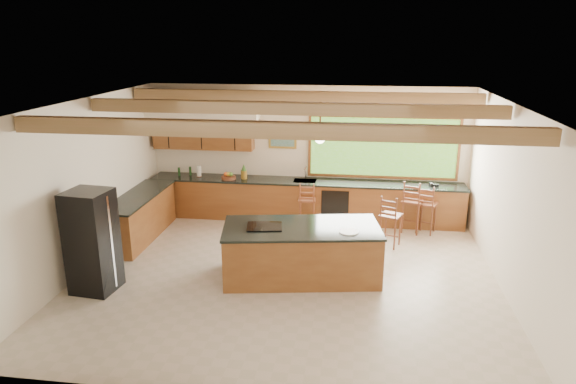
# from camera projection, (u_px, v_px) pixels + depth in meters

# --- Properties ---
(ground) EXTENTS (7.20, 7.20, 0.00)m
(ground) POSITION_uv_depth(u_px,v_px,m) (287.00, 275.00, 9.01)
(ground) COLOR beige
(ground) RESTS_ON ground
(room_shell) EXTENTS (7.27, 6.54, 3.02)m
(room_shell) POSITION_uv_depth(u_px,v_px,m) (282.00, 144.00, 9.01)
(room_shell) COLOR white
(room_shell) RESTS_ON ground
(counter_run) EXTENTS (7.12, 3.10, 1.26)m
(counter_run) POSITION_uv_depth(u_px,v_px,m) (266.00, 204.00, 11.37)
(counter_run) COLOR brown
(counter_run) RESTS_ON ground
(island) EXTENTS (2.83, 1.67, 0.95)m
(island) POSITION_uv_depth(u_px,v_px,m) (301.00, 252.00, 8.84)
(island) COLOR brown
(island) RESTS_ON ground
(refrigerator) EXTENTS (0.73, 0.71, 1.70)m
(refrigerator) POSITION_uv_depth(u_px,v_px,m) (92.00, 241.00, 8.28)
(refrigerator) COLOR black
(refrigerator) RESTS_ON ground
(bar_stool_a) EXTENTS (0.39, 0.39, 1.04)m
(bar_stool_a) POSITION_uv_depth(u_px,v_px,m) (307.00, 201.00, 11.09)
(bar_stool_a) COLOR brown
(bar_stool_a) RESTS_ON ground
(bar_stool_b) EXTENTS (0.50, 0.50, 1.07)m
(bar_stool_b) POSITION_uv_depth(u_px,v_px,m) (391.00, 217.00, 10.05)
(bar_stool_b) COLOR brown
(bar_stool_b) RESTS_ON ground
(bar_stool_c) EXTENTS (0.50, 0.50, 1.08)m
(bar_stool_c) POSITION_uv_depth(u_px,v_px,m) (428.00, 205.00, 10.75)
(bar_stool_c) COLOR brown
(bar_stool_c) RESTS_ON ground
(bar_stool_d) EXTENTS (0.52, 0.52, 1.15)m
(bar_stool_d) POSITION_uv_depth(u_px,v_px,m) (413.00, 203.00, 10.77)
(bar_stool_d) COLOR brown
(bar_stool_d) RESTS_ON ground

